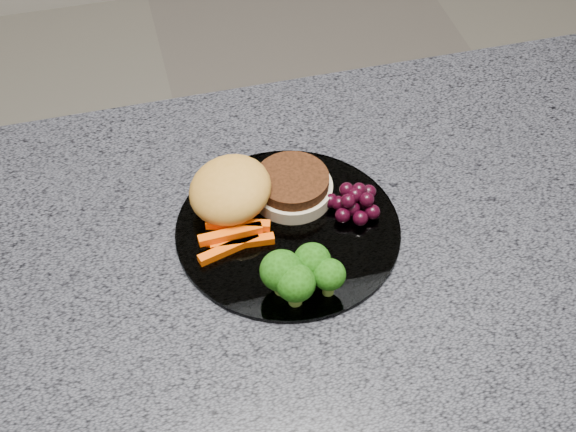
% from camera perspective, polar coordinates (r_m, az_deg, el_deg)
% --- Properties ---
extents(countertop, '(1.20, 0.60, 0.04)m').
position_cam_1_polar(countertop, '(0.92, -0.56, -3.42)').
color(countertop, '#484952').
rests_on(countertop, island_cabinet).
extents(plate, '(0.26, 0.26, 0.01)m').
position_cam_1_polar(plate, '(0.93, 0.00, -0.96)').
color(plate, white).
rests_on(plate, countertop).
extents(burger, '(0.20, 0.13, 0.05)m').
position_cam_1_polar(burger, '(0.93, -2.54, 1.77)').
color(burger, '#CCB690').
rests_on(burger, plate).
extents(carrot_sticks, '(0.09, 0.05, 0.02)m').
position_cam_1_polar(carrot_sticks, '(0.91, -3.79, -1.47)').
color(carrot_sticks, '#FF5304').
rests_on(carrot_sticks, plate).
extents(broccoli, '(0.09, 0.07, 0.06)m').
position_cam_1_polar(broccoli, '(0.84, 0.86, -4.07)').
color(broccoli, olive).
rests_on(broccoli, plate).
extents(grape_bunch, '(0.07, 0.06, 0.03)m').
position_cam_1_polar(grape_bunch, '(0.94, 4.74, 1.02)').
color(grape_bunch, black).
rests_on(grape_bunch, plate).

